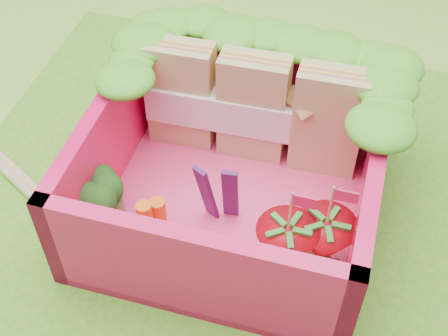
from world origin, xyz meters
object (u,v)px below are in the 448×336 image
broccoli (108,192)px  chopsticks (3,163)px  strawberry_right (323,243)px  sandwich_stack (254,108)px  bento_box (234,167)px  strawberry_left (286,248)px

broccoli → chopsticks: broccoli is taller
broccoli → strawberry_right: 0.99m
broccoli → strawberry_right: strawberry_right is taller
chopsticks → strawberry_right: bearing=-5.7°
broccoli → strawberry_right: size_ratio=0.68×
sandwich_stack → strawberry_right: bearing=-52.2°
bento_box → broccoli: size_ratio=3.77×
bento_box → chopsticks: bento_box is taller
sandwich_stack → chopsticks: 1.34m
bento_box → strawberry_right: strawberry_right is taller
strawberry_left → chopsticks: (-1.54, 0.24, -0.17)m
strawberry_left → chopsticks: 1.57m
strawberry_right → chopsticks: 1.71m
sandwich_stack → broccoli: 0.82m
broccoli → bento_box: bearing=27.8°
broccoli → chopsticks: bearing=164.8°
sandwich_stack → chopsticks: (-1.23, -0.43, -0.32)m
sandwich_stack → strawberry_right: (0.46, -0.59, -0.15)m
sandwich_stack → broccoli: (-0.52, -0.62, -0.10)m
bento_box → strawberry_left: size_ratio=2.55×
strawberry_left → strawberry_right: 0.17m
sandwich_stack → broccoli: bearing=-130.3°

